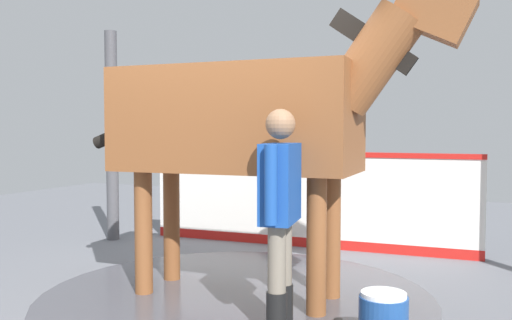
# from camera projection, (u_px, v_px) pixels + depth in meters

# --- Properties ---
(ground_plane) EXTENTS (16.00, 16.00, 0.02)m
(ground_plane) POSITION_uv_depth(u_px,v_px,m) (212.00, 300.00, 4.83)
(ground_plane) COLOR slate
(wet_patch) EXTENTS (3.50, 3.50, 0.00)m
(wet_patch) POSITION_uv_depth(u_px,v_px,m) (236.00, 295.00, 4.95)
(wet_patch) COLOR #4C4C54
(wet_patch) RESTS_ON ground
(barrier_wall) EXTENTS (4.19, 0.25, 1.20)m
(barrier_wall) POSITION_uv_depth(u_px,v_px,m) (306.00, 203.00, 6.96)
(barrier_wall) COLOR white
(barrier_wall) RESTS_ON ground
(roof_post_far) EXTENTS (0.16, 0.16, 2.78)m
(roof_post_far) POSITION_uv_depth(u_px,v_px,m) (112.00, 136.00, 7.38)
(roof_post_far) COLOR #4C4C51
(roof_post_far) RESTS_ON ground
(horse) EXTENTS (3.48, 0.99, 2.66)m
(horse) POSITION_uv_depth(u_px,v_px,m) (249.00, 119.00, 4.82)
(horse) COLOR brown
(horse) RESTS_ON ground
(handler) EXTENTS (0.29, 0.65, 1.63)m
(handler) POSITION_uv_depth(u_px,v_px,m) (280.00, 205.00, 4.01)
(handler) COLOR black
(handler) RESTS_ON ground
(wash_bucket) EXTENTS (0.34, 0.34, 0.37)m
(wash_bucket) POSITION_uv_depth(u_px,v_px,m) (383.00, 319.00, 3.79)
(wash_bucket) COLOR #1E478C
(wash_bucket) RESTS_ON ground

